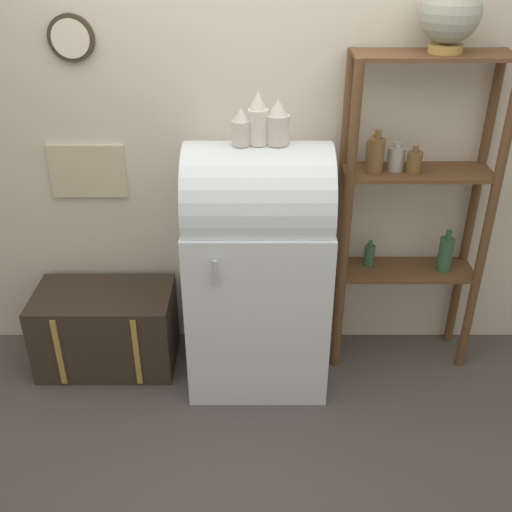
# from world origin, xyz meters

# --- Properties ---
(ground_plane) EXTENTS (12.00, 12.00, 0.00)m
(ground_plane) POSITION_xyz_m (0.00, 0.00, 0.00)
(ground_plane) COLOR #4C4742
(wall_back) EXTENTS (7.00, 0.09, 2.70)m
(wall_back) POSITION_xyz_m (-0.00, 0.57, 1.35)
(wall_back) COLOR beige
(wall_back) RESTS_ON ground_plane
(refrigerator) EXTENTS (0.75, 0.67, 1.38)m
(refrigerator) POSITION_xyz_m (-0.00, 0.23, 0.71)
(refrigerator) COLOR silver
(refrigerator) RESTS_ON ground_plane
(suitcase_trunk) EXTENTS (0.78, 0.45, 0.48)m
(suitcase_trunk) POSITION_xyz_m (-0.88, 0.29, 0.24)
(suitcase_trunk) COLOR #33281E
(suitcase_trunk) RESTS_ON ground_plane
(shelf_unit) EXTENTS (0.80, 0.29, 1.78)m
(shelf_unit) POSITION_xyz_m (0.82, 0.38, 1.02)
(shelf_unit) COLOR brown
(shelf_unit) RESTS_ON ground_plane
(globe) EXTENTS (0.28, 0.28, 0.32)m
(globe) POSITION_xyz_m (0.88, 0.38, 1.95)
(globe) COLOR #AD8942
(globe) RESTS_ON shelf_unit
(vase_left) EXTENTS (0.09, 0.09, 0.18)m
(vase_left) POSITION_xyz_m (-0.08, 0.22, 1.47)
(vase_left) COLOR beige
(vase_left) RESTS_ON refrigerator
(vase_center) EXTENTS (0.10, 0.10, 0.26)m
(vase_center) POSITION_xyz_m (0.00, 0.23, 1.50)
(vase_center) COLOR silver
(vase_center) RESTS_ON refrigerator
(vase_right) EXTENTS (0.11, 0.11, 0.22)m
(vase_right) POSITION_xyz_m (0.09, 0.23, 1.48)
(vase_right) COLOR beige
(vase_right) RESTS_ON refrigerator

